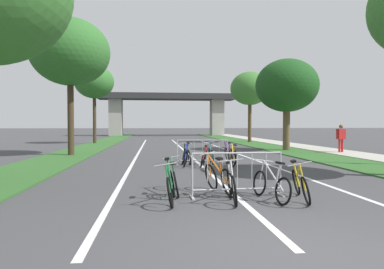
{
  "coord_description": "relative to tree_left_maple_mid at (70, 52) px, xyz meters",
  "views": [
    {
      "loc": [
        -1.91,
        -4.18,
        1.7
      ],
      "look_at": [
        -0.07,
        12.22,
        1.2
      ],
      "focal_mm": 31.39,
      "sensor_mm": 36.0,
      "label": 1
    }
  ],
  "objects": [
    {
      "name": "bicycle_orange_8",
      "position": [
        6.06,
        -10.77,
        -5.19
      ],
      "size": [
        0.73,
        1.7,
        1.01
      ],
      "rotation": [
        0.0,
        0.0,
        0.23
      ],
      "color": "black",
      "rests_on": "ground"
    },
    {
      "name": "tree_right_pine_near",
      "position": [
        12.98,
        2.07,
        -1.4
      ],
      "size": [
        4.0,
        4.0,
        5.9
      ],
      "color": "brown",
      "rests_on": "ground"
    },
    {
      "name": "bicycle_white_6",
      "position": [
        6.2,
        -11.52,
        -5.21
      ],
      "size": [
        0.57,
        1.74,
        1.0
      ],
      "rotation": [
        0.0,
        0.0,
        3.01
      ],
      "color": "black",
      "rests_on": "ground"
    },
    {
      "name": "pedestrian_strolling",
      "position": [
        15.34,
        -0.28,
        -4.54
      ],
      "size": [
        0.61,
        0.33,
        1.69
      ],
      "rotation": [
        0.0,
        0.0,
        3.25
      ],
      "color": "#B21E1E",
      "rests_on": "ground"
    },
    {
      "name": "bicycle_purple_4",
      "position": [
        7.78,
        -4.42,
        -5.2
      ],
      "size": [
        0.49,
        1.72,
        0.99
      ],
      "rotation": [
        0.0,
        0.0,
        0.04
      ],
      "color": "black",
      "rests_on": "ground"
    },
    {
      "name": "tree_right_pine_far",
      "position": [
        13.41,
        11.99,
        -0.53
      ],
      "size": [
        3.66,
        3.66,
        6.63
      ],
      "color": "#4C3823",
      "rests_on": "ground"
    },
    {
      "name": "crowd_barrier_nearest",
      "position": [
        6.44,
        -11.1,
        -5.06
      ],
      "size": [
        2.2,
        0.51,
        1.05
      ],
      "rotation": [
        0.0,
        0.0,
        0.03
      ],
      "color": "#ADADB2",
      "rests_on": "ground"
    },
    {
      "name": "grass_verge_right",
      "position": [
        12.98,
        8.56,
        -5.55
      ],
      "size": [
        2.7,
        56.57,
        0.05
      ],
      "primitive_type": "cube",
      "color": "#2D5B26",
      "rests_on": "ground"
    },
    {
      "name": "ground_plane",
      "position": [
        6.42,
        -14.58,
        -5.57
      ],
      "size": [
        300.0,
        300.0,
        0.0
      ],
      "primitive_type": "plane",
      "color": "#3D3D3F"
    },
    {
      "name": "tree_left_cypress_far",
      "position": [
        -0.76,
        11.64,
        -0.16
      ],
      "size": [
        3.43,
        3.43,
        6.91
      ],
      "color": "#3D2D1E",
      "rests_on": "ground"
    },
    {
      "name": "grass_verge_left",
      "position": [
        -0.15,
        8.56,
        -5.55
      ],
      "size": [
        2.7,
        56.57,
        0.05
      ],
      "primitive_type": "cube",
      "color": "#2D5B26",
      "rests_on": "ground"
    },
    {
      "name": "lane_stripe_center",
      "position": [
        6.42,
        1.78,
        -5.57
      ],
      "size": [
        0.14,
        32.72,
        0.01
      ],
      "primitive_type": "cube",
      "color": "silver",
      "rests_on": "ground"
    },
    {
      "name": "lane_stripe_right_lane",
      "position": [
        9.29,
        1.78,
        -5.57
      ],
      "size": [
        0.14,
        32.72,
        0.01
      ],
      "primitive_type": "cube",
      "color": "silver",
      "rests_on": "ground"
    },
    {
      "name": "bicycle_yellow_11",
      "position": [
        7.76,
        -11.59,
        -5.22
      ],
      "size": [
        0.76,
        1.71,
        0.93
      ],
      "rotation": [
        0.0,
        0.0,
        2.91
      ],
      "color": "black",
      "rests_on": "ground"
    },
    {
      "name": "bicycle_green_10",
      "position": [
        4.86,
        -11.52,
        -5.21
      ],
      "size": [
        0.52,
        1.65,
        0.97
      ],
      "rotation": [
        0.0,
        0.0,
        3.05
      ],
      "color": "black",
      "rests_on": "ground"
    },
    {
      "name": "bicycle_yellow_1",
      "position": [
        7.67,
        -5.27,
        -5.2
      ],
      "size": [
        0.46,
        1.73,
        0.9
      ],
      "rotation": [
        0.0,
        0.0,
        -0.06
      ],
      "color": "black",
      "rests_on": "ground"
    },
    {
      "name": "bicycle_blue_9",
      "position": [
        5.74,
        -5.17,
        -5.19
      ],
      "size": [
        0.47,
        1.68,
        0.99
      ],
      "rotation": [
        0.0,
        0.0,
        -0.02
      ],
      "color": "black",
      "rests_on": "ground"
    },
    {
      "name": "bicycle_red_5",
      "position": [
        6.5,
        -5.36,
        -5.21
      ],
      "size": [
        0.77,
        1.7,
        0.97
      ],
      "rotation": [
        0.0,
        0.0,
        -0.24
      ],
      "color": "black",
      "rests_on": "ground"
    },
    {
      "name": "bicycle_black_7",
      "position": [
        5.91,
        -4.37,
        -5.22
      ],
      "size": [
        0.56,
        1.67,
        0.89
      ],
      "rotation": [
        0.0,
        0.0,
        0.06
      ],
      "color": "black",
      "rests_on": "ground"
    },
    {
      "name": "bicycle_teal_3",
      "position": [
        6.94,
        -4.42,
        -5.21
      ],
      "size": [
        0.55,
        1.63,
        0.95
      ],
      "rotation": [
        0.0,
        0.0,
        -0.06
      ],
      "color": "black",
      "rests_on": "ground"
    },
    {
      "name": "crowd_barrier_second",
      "position": [
        6.52,
        -4.78,
        -5.06
      ],
      "size": [
        2.21,
        0.57,
        1.05
      ],
      "rotation": [
        0.0,
        0.0,
        -0.06
      ],
      "color": "#ADADB2",
      "rests_on": "ground"
    },
    {
      "name": "sidewalk_path_right",
      "position": [
        15.51,
        8.56,
        -5.53
      ],
      "size": [
        2.35,
        56.57,
        0.08
      ],
      "primitive_type": "cube",
      "color": "#ADA89E",
      "rests_on": "ground"
    },
    {
      "name": "lane_stripe_left_lane",
      "position": [
        3.55,
        1.78,
        -5.57
      ],
      "size": [
        0.14,
        32.72,
        0.01
      ],
      "primitive_type": "cube",
      "color": "silver",
      "rests_on": "ground"
    },
    {
      "name": "bicycle_silver_2",
      "position": [
        7.1,
        -11.53,
        -5.23
      ],
      "size": [
        0.49,
        1.64,
        0.89
      ],
      "rotation": [
        0.0,
        0.0,
        0.18
      ],
      "color": "black",
      "rests_on": "ground"
    },
    {
      "name": "tree_left_maple_mid",
      "position": [
        0.0,
        0.0,
        0.0
      ],
      "size": [
        4.24,
        4.24,
        7.4
      ],
      "color": "#3D2D1E",
      "rests_on": "ground"
    },
    {
      "name": "overpass_bridge",
      "position": [
        6.42,
        32.17,
        -0.96
      ],
      "size": [
        20.48,
        4.05,
        6.32
      ],
      "color": "#2D2D30",
      "rests_on": "ground"
    },
    {
      "name": "bicycle_green_0",
      "position": [
        5.01,
        -10.55,
        -5.23
      ],
      "size": [
        0.44,
        1.68,
        0.9
      ],
      "rotation": [
        0.0,
        0.0,
        -0.03
      ],
      "color": "black",
      "rests_on": "ground"
    }
  ]
}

